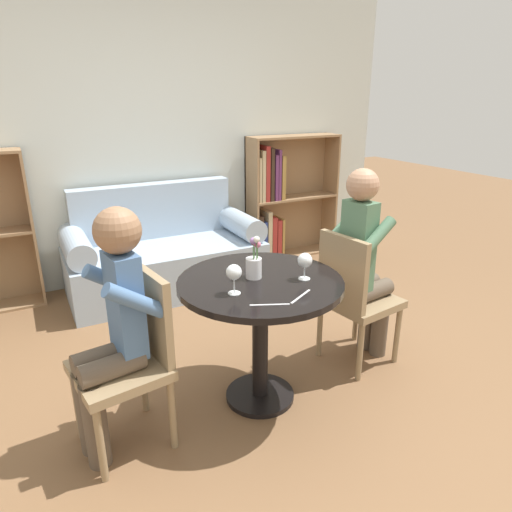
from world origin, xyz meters
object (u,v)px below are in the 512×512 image
Objects in this scene: couch at (164,255)px; person_right at (364,264)px; chair_right at (354,294)px; flower_vase at (254,263)px; wine_glass_right at (305,261)px; chair_left at (133,354)px; person_left at (112,328)px; wine_glass_left at (234,273)px; bookshelf_right at (279,201)px.

couch is 1.31× the size of person_right.
flower_vase is at bearing 83.08° from chair_right.
couch is at bearing 16.11° from person_right.
person_right is 8.70× the size of wine_glass_right.
couch is at bearing 150.36° from chair_left.
couch is 1.88× the size of chair_right.
person_right reaches higher than chair_left.
person_left is at bearing -113.18° from couch.
couch is 1.37× the size of person_left.
person_right is (0.09, 0.02, 0.18)m from chair_right.
wine_glass_right is 0.61× the size of flower_vase.
wine_glass_left is (-0.99, -0.17, 0.19)m from person_right.
chair_left is 6.09× the size of wine_glass_right.
bookshelf_right is 1.43× the size of chair_left.
person_right is at bearing -84.51° from chair_right.
bookshelf_right reaches higher than couch.
person_right is (-0.57, -2.02, 0.06)m from bookshelf_right.
person_left is at bearing 172.03° from wine_glass_left.
wine_glass_left is 0.41m from wine_glass_right.
chair_right is at bearing -107.73° from bookshelf_right.
flower_vase is at bearing 36.80° from wine_glass_left.
wine_glass_left reaches higher than chair_right.
person_left reaches higher than chair_left.
chair_left is (-0.70, -1.82, 0.18)m from couch.
couch is 1.87m from flower_vase.
wine_glass_left is at bearing 91.78° from person_right.
wine_glass_left is (-1.56, -2.20, 0.25)m from bookshelf_right.
couch is 11.42× the size of wine_glass_right.
person_right is 0.63m from wine_glass_right.
wine_glass_right is (0.21, -1.93, 0.54)m from couch.
person_right is at bearing 2.61° from flower_vase.
person_left is 5.09× the size of flower_vase.
person_right is (1.58, 0.09, 0.00)m from person_left.
wine_glass_left is at bearing 69.81° from chair_left.
couch is 1.96m from person_right.
chair_right is at bearing -68.35° from couch.
chair_right is 5.82× the size of wine_glass_left.
bookshelf_right is at bearing 126.88° from chair_left.
bookshelf_right reaches higher than chair_left.
wine_glass_right is at bearing 76.48° from person_left.
flower_vase is at bearing 84.19° from chair_left.
bookshelf_right is 3.01m from person_left.
bookshelf_right is (1.36, 0.27, 0.30)m from couch.
couch is 1.92m from chair_right.
person_right is 1.02m from wine_glass_left.
person_left is 8.35× the size of wine_glass_right.
chair_right is at bearing 95.49° from person_right.
wine_glass_right is (0.41, -0.01, -0.01)m from wine_glass_left.
bookshelf_right is 2.94m from chair_left.
chair_right is 0.63m from wine_glass_right.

